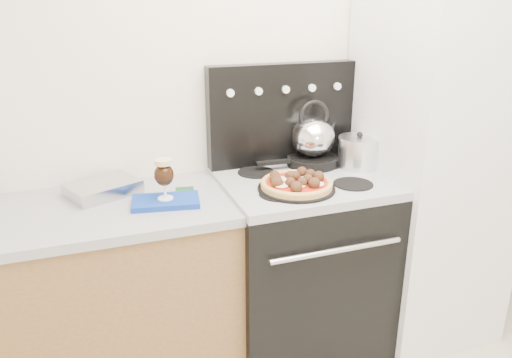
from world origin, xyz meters
name	(u,v)px	position (x,y,z in m)	size (l,w,h in m)	color
room_shell	(411,172)	(0.00, 0.29, 1.25)	(3.52, 3.01, 2.52)	beige
base_cabinet	(67,311)	(-1.02, 1.20, 0.43)	(1.45, 0.60, 0.86)	brown
countertop	(52,217)	(-1.02, 1.20, 0.88)	(1.48, 0.63, 0.04)	#A1A2A7
stove_body	(300,268)	(0.08, 1.18, 0.44)	(0.76, 0.65, 0.88)	black
cooktop	(303,183)	(0.08, 1.18, 0.90)	(0.76, 0.65, 0.04)	#ADADB2
backguard	(282,114)	(0.08, 1.45, 1.17)	(0.76, 0.08, 0.50)	black
fridge	(431,159)	(0.78, 1.15, 0.95)	(0.64, 0.68, 1.90)	silver
foil_sheet	(103,188)	(-0.81, 1.33, 0.93)	(0.29, 0.21, 0.06)	silver
oven_mitt	(166,201)	(-0.57, 1.13, 0.91)	(0.28, 0.16, 0.02)	#12379E
beer_glass	(164,179)	(-0.57, 1.13, 1.01)	(0.08, 0.08, 0.18)	black
pizza_pan	(296,188)	(-0.01, 1.06, 0.93)	(0.34, 0.34, 0.01)	black
pizza	(297,182)	(-0.01, 1.06, 0.95)	(0.31, 0.31, 0.04)	gold
skillet	(312,161)	(0.21, 1.34, 0.94)	(0.25, 0.25, 0.05)	black
tea_kettle	(313,134)	(0.21, 1.34, 1.08)	(0.22, 0.22, 0.24)	silver
stock_pot	(358,153)	(0.41, 1.24, 0.99)	(0.20, 0.20, 0.14)	silver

